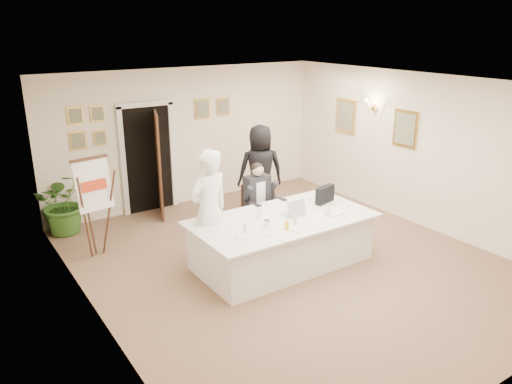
{
  "coord_description": "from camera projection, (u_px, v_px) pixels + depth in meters",
  "views": [
    {
      "loc": [
        -4.43,
        -5.68,
        3.61
      ],
      "look_at": [
        -0.24,
        0.6,
        1.05
      ],
      "focal_mm": 35.0,
      "sensor_mm": 36.0,
      "label": 1
    }
  ],
  "objects": [
    {
      "name": "wall_left",
      "position": [
        91.0,
        219.0,
        5.94
      ],
      "size": [
        0.1,
        7.0,
        2.8
      ],
      "primitive_type": "cube",
      "color": "white",
      "rests_on": "floor"
    },
    {
      "name": "laptop_bag",
      "position": [
        325.0,
        194.0,
        8.28
      ],
      "size": [
        0.42,
        0.21,
        0.28
      ],
      "primitive_type": "cube",
      "rotation": [
        0.0,
        0.0,
        0.26
      ],
      "color": "black",
      "rests_on": "conference_table"
    },
    {
      "name": "wall_sconce",
      "position": [
        372.0,
        105.0,
        9.76
      ],
      "size": [
        0.2,
        0.3,
        0.24
      ],
      "primitive_type": null,
      "color": "gold",
      "rests_on": "wall_right"
    },
    {
      "name": "conference_table",
      "position": [
        282.0,
        240.0,
        7.79
      ],
      "size": [
        2.82,
        1.5,
        0.78
      ],
      "color": "white",
      "rests_on": "floor"
    },
    {
      "name": "glass_b",
      "position": [
        295.0,
        220.0,
        7.38
      ],
      "size": [
        0.06,
        0.06,
        0.14
      ],
      "primitive_type": "cylinder",
      "rotation": [
        0.0,
        0.0,
        -0.0
      ],
      "color": "silver",
      "rests_on": "conference_table"
    },
    {
      "name": "plate_left",
      "position": [
        241.0,
        237.0,
        6.95
      ],
      "size": [
        0.23,
        0.23,
        0.01
      ],
      "primitive_type": "cylinder",
      "rotation": [
        0.0,
        0.0,
        -0.16
      ],
      "color": "white",
      "rests_on": "conference_table"
    },
    {
      "name": "glass_c",
      "position": [
        328.0,
        212.0,
        7.7
      ],
      "size": [
        0.09,
        0.09,
        0.14
      ],
      "primitive_type": "cylinder",
      "rotation": [
        0.0,
        0.0,
        0.27
      ],
      "color": "silver",
      "rests_on": "conference_table"
    },
    {
      "name": "wall_back",
      "position": [
        188.0,
        137.0,
        10.27
      ],
      "size": [
        6.0,
        0.1,
        2.8
      ],
      "primitive_type": "cube",
      "color": "white",
      "rests_on": "floor"
    },
    {
      "name": "potted_palm",
      "position": [
        65.0,
        202.0,
        8.92
      ],
      "size": [
        1.04,
        0.9,
        1.16
      ],
      "primitive_type": "imported",
      "rotation": [
        0.0,
        0.0,
        0.0
      ],
      "color": "#356521",
      "rests_on": "floor"
    },
    {
      "name": "ceiling",
      "position": [
        293.0,
        84.0,
        7.07
      ],
      "size": [
        6.0,
        7.0,
        0.02
      ],
      "primitive_type": "cube",
      "color": "white",
      "rests_on": "wall_back"
    },
    {
      "name": "floor",
      "position": [
        289.0,
        262.0,
        7.96
      ],
      "size": [
        7.0,
        7.0,
        0.0
      ],
      "primitive_type": "plane",
      "color": "brown",
      "rests_on": "ground"
    },
    {
      "name": "pictures_right_wall",
      "position": [
        373.0,
        122.0,
        9.91
      ],
      "size": [
        0.06,
        2.2,
        0.8
      ],
      "primitive_type": null,
      "color": "gold",
      "rests_on": "wall_right"
    },
    {
      "name": "standing_man",
      "position": [
        209.0,
        211.0,
        7.45
      ],
      "size": [
        0.77,
        0.58,
        1.9
      ],
      "primitive_type": "imported",
      "rotation": [
        0.0,
        0.0,
        3.33
      ],
      "color": "white",
      "rests_on": "floor"
    },
    {
      "name": "laptop",
      "position": [
        292.0,
        206.0,
        7.77
      ],
      "size": [
        0.33,
        0.35,
        0.28
      ],
      "primitive_type": null,
      "rotation": [
        0.0,
        0.0,
        0.01
      ],
      "color": "#B7BABC",
      "rests_on": "conference_table"
    },
    {
      "name": "plate_mid",
      "position": [
        268.0,
        233.0,
        7.08
      ],
      "size": [
        0.25,
        0.25,
        0.01
      ],
      "primitive_type": "cylinder",
      "rotation": [
        0.0,
        0.0,
        -0.13
      ],
      "color": "white",
      "rests_on": "conference_table"
    },
    {
      "name": "standing_woman",
      "position": [
        260.0,
        171.0,
        9.67
      ],
      "size": [
        1.03,
        0.87,
        1.8
      ],
      "primitive_type": "imported",
      "rotation": [
        0.0,
        0.0,
        2.75
      ],
      "color": "black",
      "rests_on": "floor"
    },
    {
      "name": "glass_d",
      "position": [
        259.0,
        214.0,
        7.64
      ],
      "size": [
        0.07,
        0.07,
        0.14
      ],
      "primitive_type": "cylinder",
      "rotation": [
        0.0,
        0.0,
        -0.03
      ],
      "color": "silver",
      "rests_on": "conference_table"
    },
    {
      "name": "doorway",
      "position": [
        152.0,
        161.0,
        9.78
      ],
      "size": [
        1.14,
        0.86,
        2.2
      ],
      "color": "black",
      "rests_on": "floor"
    },
    {
      "name": "plate_near",
      "position": [
        297.0,
        229.0,
        7.22
      ],
      "size": [
        0.25,
        0.25,
        0.01
      ],
      "primitive_type": "cylinder",
      "rotation": [
        0.0,
        0.0,
        0.26
      ],
      "color": "white",
      "rests_on": "conference_table"
    },
    {
      "name": "paper_stack",
      "position": [
        334.0,
        213.0,
        7.82
      ],
      "size": [
        0.32,
        0.25,
        0.03
      ],
      "primitive_type": "cube",
      "rotation": [
        0.0,
        0.0,
        0.14
      ],
      "color": "white",
      "rests_on": "conference_table"
    },
    {
      "name": "steel_jug",
      "position": [
        267.0,
        224.0,
        7.3
      ],
      "size": [
        0.11,
        0.11,
        0.11
      ],
      "primitive_type": "cylinder",
      "rotation": [
        0.0,
        0.0,
        -0.25
      ],
      "color": "silver",
      "rests_on": "conference_table"
    },
    {
      "name": "glass_a",
      "position": [
        245.0,
        228.0,
        7.12
      ],
      "size": [
        0.06,
        0.06,
        0.14
      ],
      "primitive_type": "cylinder",
      "rotation": [
        0.0,
        0.0,
        0.02
      ],
      "color": "silver",
      "rests_on": "conference_table"
    },
    {
      "name": "oj_glass",
      "position": [
        287.0,
        225.0,
        7.21
      ],
      "size": [
        0.07,
        0.07,
        0.13
      ],
      "primitive_type": "cylinder",
      "rotation": [
        0.0,
        0.0,
        -0.21
      ],
      "color": "gold",
      "rests_on": "conference_table"
    },
    {
      "name": "wall_right",
      "position": [
        422.0,
        151.0,
        9.09
      ],
      "size": [
        0.1,
        7.0,
        2.8
      ],
      "primitive_type": "cube",
      "color": "white",
      "rests_on": "floor"
    },
    {
      "name": "seated_man",
      "position": [
        259.0,
        201.0,
        8.62
      ],
      "size": [
        0.64,
        0.68,
        1.39
      ],
      "primitive_type": null,
      "rotation": [
        0.0,
        0.0,
        -0.07
      ],
      "color": "black",
      "rests_on": "floor"
    },
    {
      "name": "flip_chart",
      "position": [
        94.0,
        212.0,
        7.93
      ],
      "size": [
        0.59,
        0.41,
        1.64
      ],
      "color": "#3E2413",
      "rests_on": "floor"
    },
    {
      "name": "pictures_back_wall",
      "position": [
        150.0,
        119.0,
        9.69
      ],
      "size": [
        3.4,
        0.06,
        0.8
      ],
      "primitive_type": null,
      "color": "gold",
      "rests_on": "wall_back"
    }
  ]
}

